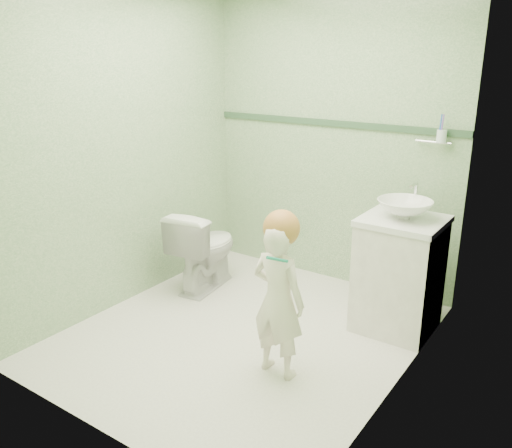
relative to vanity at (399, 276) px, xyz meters
The scene contains 12 objects.
ground 1.16m from the vanity, 140.19° to the right, with size 2.50×2.50×0.00m, color beige.
room_shell 1.35m from the vanity, 140.19° to the right, with size 2.50×2.54×2.40m.
trim_stripe 1.38m from the vanity, 147.36° to the left, with size 2.20×0.02×0.05m, color #335238.
vanity is the anchor object (origin of this frame).
counter 0.41m from the vanity, ahead, with size 0.54×0.52×0.04m, color white.
basin 0.49m from the vanity, ahead, with size 0.37×0.37×0.13m, color white.
faucet 0.60m from the vanity, 90.00° to the left, with size 0.03×0.13×0.18m.
cup_holder 1.05m from the vanity, 83.81° to the left, with size 0.26×0.07×0.21m.
toilet 1.60m from the vanity, behind, with size 0.38×0.67×0.69m, color white.
toddler 1.04m from the vanity, 112.76° to the right, with size 0.36×0.23×0.97m, color white.
hair_cap 1.15m from the vanity, 113.31° to the right, with size 0.22×0.22×0.22m, color #B97838.
teal_toothbrush 1.21m from the vanity, 107.10° to the right, with size 0.11×0.13×0.08m.
Camera 1 is at (1.97, -2.71, 1.92)m, focal length 37.47 mm.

